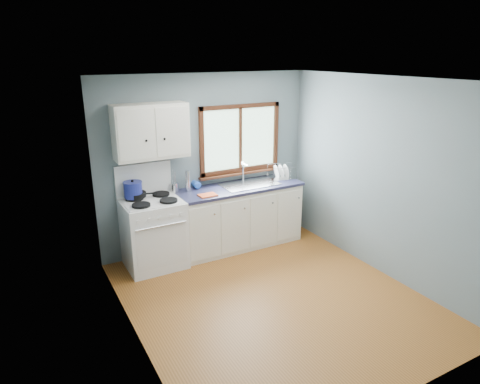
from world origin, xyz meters
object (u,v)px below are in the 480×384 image
sink (249,188)px  dish_rack (282,175)px  utensil_crock (175,187)px  thermos (188,181)px  base_cabinets (239,219)px  stockpot (133,189)px  skillet (136,195)px  gas_range (153,231)px

sink → dish_rack: (0.60, 0.05, 0.12)m
utensil_crock → thermos: (0.18, -0.05, 0.08)m
base_cabinets → stockpot: stockpot is taller
base_cabinets → skillet: size_ratio=4.17×
utensil_crock → dish_rack: (1.69, -0.13, -0.01)m
sink → thermos: sink is taller
base_cabinets → skillet: 1.58m
sink → stockpot: (-1.67, 0.13, 0.21)m
thermos → base_cabinets: bearing=-10.0°
stockpot → thermos: bearing=0.1°
utensil_crock → dish_rack: utensil_crock is taller
dish_rack → thermos: bearing=-169.4°
base_cabinets → dish_rack: bearing=3.4°
base_cabinets → stockpot: 1.64m
sink → skillet: bearing=175.1°
gas_range → skillet: (-0.16, 0.16, 0.49)m
gas_range → thermos: (0.57, 0.15, 0.57)m
gas_range → utensil_crock: gas_range is taller
base_cabinets → sink: sink is taller
gas_range → stockpot: (-0.19, 0.15, 0.57)m
thermos → dish_rack: size_ratio=0.63×
base_cabinets → utensil_crock: size_ratio=5.43×
skillet → sink: bearing=8.5°
utensil_crock → skillet: bearing=-175.9°
dish_rack → gas_range: bearing=-164.5°
skillet → dish_rack: size_ratio=0.94×
sink → skillet: 1.65m
thermos → skillet: bearing=179.2°
gas_range → dish_rack: size_ratio=2.88×
base_cabinets → sink: size_ratio=2.20×
skillet → gas_range: bearing=-31.8°
base_cabinets → sink: bearing=-0.1°
gas_range → sink: size_ratio=1.62×
gas_range → sink: gas_range is taller
base_cabinets → dish_rack: (0.78, 0.05, 0.57)m
utensil_crock → thermos: bearing=-15.6°
gas_range → thermos: size_ratio=4.58×
sink → base_cabinets: bearing=179.9°
base_cabinets → stockpot: size_ratio=6.02×
sink → thermos: (-0.91, 0.13, 0.21)m
base_cabinets → utensil_crock: 1.09m
base_cabinets → thermos: bearing=170.0°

